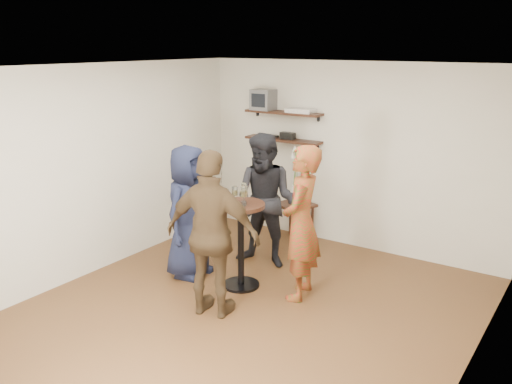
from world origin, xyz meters
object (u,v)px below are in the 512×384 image
Objects in this scene: dvd_deck at (301,111)px; side_table at (295,210)px; crt_monitor at (264,100)px; person_dark at (266,201)px; person_plaid at (301,223)px; radio at (288,136)px; drinks_table at (241,234)px; person_brown at (213,235)px; person_navy at (189,212)px.

side_table is (0.04, -0.17, -1.42)m from dvd_deck.
crt_monitor is at bearing 180.00° from dvd_deck.
person_dark is at bearing -82.54° from side_table.
person_plaid is 0.99m from person_dark.
person_plaid reaches higher than radio.
side_table is 0.34× the size of person_plaid.
person_plaid is at bearing -59.94° from dvd_deck.
drinks_table is at bearing -81.81° from side_table.
person_plaid is 1.02× the size of person_dark.
person_dark is 0.97× the size of person_brown.
person_plaid is (0.99, -1.72, -1.01)m from dvd_deck.
person_navy is at bearing -96.68° from radio.
person_navy is (-1.44, -0.25, -0.05)m from person_plaid.
person_plaid is (0.96, -1.54, 0.41)m from side_table.
crt_monitor is at bearing 180.00° from radio.
crt_monitor is at bearing -150.04° from person_plaid.
crt_monitor reaches higher than person_brown.
dvd_deck is 0.23× the size of person_plaid.
person_navy is (-0.61, -0.80, -0.04)m from person_dark.
person_plaid reaches higher than side_table.
person_brown is (0.15, -0.71, 0.23)m from drinks_table.
dvd_deck is at bearing 101.84° from side_table.
drinks_table is 0.62× the size of person_navy.
drinks_table is at bearing -90.00° from person_plaid.
person_plaid is at bearing -58.18° from side_table.
side_table is at bearing -92.58° from person_brown.
radio is 2.09m from person_navy.
person_navy is (0.19, -1.96, -1.19)m from crt_monitor.
dvd_deck is 0.66× the size of side_table.
person_dark is at bearing -91.33° from person_brown.
dvd_deck is at bearing -163.39° from person_plaid.
person_navy is 1.09m from person_brown.
radio reaches higher than drinks_table.
person_brown is (0.27, -1.44, 0.03)m from person_dark.
drinks_table is 0.75m from person_navy.
person_dark reaches higher than side_table.
side_table is 0.34× the size of person_brown.
person_brown is (1.06, -2.60, -1.12)m from crt_monitor.
person_brown reaches higher than person_dark.
person_brown reaches higher than person_plaid.
crt_monitor reaches higher than radio.
person_navy is at bearing -105.03° from side_table.
dvd_deck is at bearing -92.40° from person_brown.
person_dark is at bearing -43.39° from person_navy.
radio is 2.19m from person_plaid.
drinks_table is (0.28, -1.89, -1.23)m from dvd_deck.
person_dark is (0.38, -1.17, -0.65)m from radio.
person_brown is at bearing -67.76° from crt_monitor.
dvd_deck reaches higher than person_brown.
person_dark is 1.46m from person_brown.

